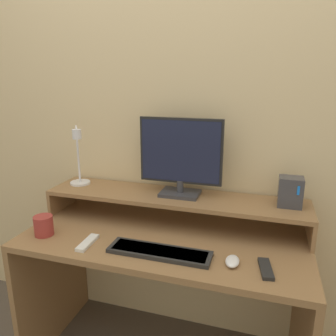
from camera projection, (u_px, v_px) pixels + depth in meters
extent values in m
cube|color=beige|center=(183.00, 124.00, 1.79)|extent=(6.00, 0.05, 2.50)
cube|color=olive|center=(164.00, 238.00, 1.60)|extent=(1.37, 0.63, 0.03)
cube|color=olive|center=(54.00, 281.00, 1.89)|extent=(0.03, 0.63, 0.72)
cube|color=olive|center=(302.00, 332.00, 1.51)|extent=(0.03, 0.63, 0.72)
cube|color=olive|center=(64.00, 197.00, 1.93)|extent=(0.02, 0.29, 0.13)
cube|color=olive|center=(311.00, 227.00, 1.55)|extent=(0.02, 0.29, 0.13)
cube|color=olive|center=(174.00, 197.00, 1.72)|extent=(1.37, 0.29, 0.02)
cube|color=#38383D|center=(180.00, 193.00, 1.72)|extent=(0.20, 0.14, 0.02)
cylinder|color=#38383D|center=(180.00, 186.00, 1.71)|extent=(0.04, 0.04, 0.06)
cube|color=black|center=(181.00, 151.00, 1.66)|extent=(0.43, 0.02, 0.34)
cube|color=#191E38|center=(180.00, 151.00, 1.65)|extent=(0.41, 0.01, 0.31)
cylinder|color=silver|center=(80.00, 183.00, 1.90)|extent=(0.11, 0.11, 0.01)
cylinder|color=silver|center=(78.00, 155.00, 1.86)|extent=(0.01, 0.01, 0.32)
cylinder|color=silver|center=(76.00, 128.00, 1.76)|extent=(0.08, 0.11, 0.01)
cylinder|color=silver|center=(77.00, 134.00, 1.71)|extent=(0.05, 0.05, 0.05)
cube|color=#3D3D42|center=(290.00, 192.00, 1.56)|extent=(0.11, 0.09, 0.14)
cube|color=#1972F2|center=(298.00, 191.00, 1.50)|extent=(0.01, 0.00, 0.04)
cube|color=#282828|center=(159.00, 252.00, 1.43)|extent=(0.46, 0.12, 0.02)
cube|color=black|center=(159.00, 251.00, 1.43)|extent=(0.42, 0.10, 0.01)
ellipsoid|color=white|center=(232.00, 261.00, 1.35)|extent=(0.06, 0.09, 0.03)
cube|color=white|center=(88.00, 243.00, 1.51)|extent=(0.05, 0.16, 0.02)
cube|color=black|center=(266.00, 269.00, 1.31)|extent=(0.07, 0.15, 0.02)
cylinder|color=#9E332D|center=(44.00, 226.00, 1.59)|extent=(0.09, 0.09, 0.10)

